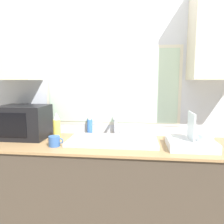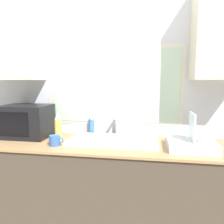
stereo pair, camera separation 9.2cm
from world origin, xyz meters
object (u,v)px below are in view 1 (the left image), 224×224
(spray_bottle, at_px, (57,127))
(faucet, at_px, (116,124))
(soap_bottle, at_px, (90,127))
(dish_rack, at_px, (192,142))
(microwave, at_px, (24,122))
(mug_near_sink, at_px, (54,141))

(spray_bottle, bearing_deg, faucet, 20.60)
(spray_bottle, height_order, soap_bottle, spray_bottle)
(faucet, bearing_deg, soap_bottle, 173.92)
(dish_rack, height_order, soap_bottle, dish_rack)
(microwave, height_order, spray_bottle, microwave)
(spray_bottle, distance_m, soap_bottle, 0.35)
(microwave, height_order, mug_near_sink, microwave)
(soap_bottle, height_order, mug_near_sink, soap_bottle)
(spray_bottle, bearing_deg, microwave, 173.73)
(microwave, distance_m, dish_rack, 1.52)
(faucet, relative_size, soap_bottle, 1.14)
(faucet, xyz_separation_m, dish_rack, (0.65, -0.31, -0.07))
(faucet, xyz_separation_m, mug_near_sink, (-0.47, -0.39, -0.08))
(soap_bottle, bearing_deg, faucet, -6.08)
(dish_rack, distance_m, soap_bottle, 0.98)
(spray_bottle, bearing_deg, soap_bottle, 41.19)
(faucet, distance_m, soap_bottle, 0.27)
(soap_bottle, relative_size, mug_near_sink, 1.50)
(microwave, xyz_separation_m, mug_near_sink, (0.38, -0.23, -0.11))
(dish_rack, bearing_deg, mug_near_sink, -175.83)
(microwave, relative_size, dish_rack, 1.19)
(dish_rack, bearing_deg, faucet, 154.51)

